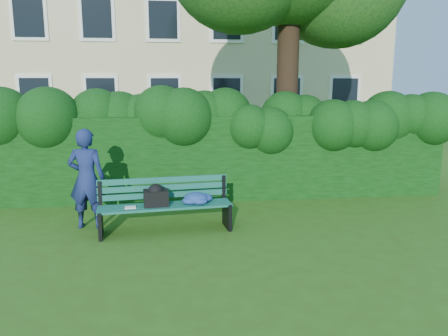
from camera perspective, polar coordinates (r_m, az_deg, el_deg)
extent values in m
plane|color=#335316|center=(7.67, 0.52, -7.84)|extent=(80.00, 80.00, 0.00)
cube|color=#C5BB84|center=(21.51, -4.42, 20.40)|extent=(16.00, 8.00, 12.00)
cube|color=white|center=(17.93, -23.43, 8.59)|extent=(1.30, 0.08, 1.60)
cube|color=black|center=(17.89, -23.46, 8.58)|extent=(1.05, 0.04, 1.35)
cube|color=white|center=(17.40, -15.75, 9.03)|extent=(1.30, 0.08, 1.60)
cube|color=black|center=(17.36, -15.77, 9.02)|extent=(1.05, 0.04, 1.35)
cube|color=white|center=(17.19, -7.72, 9.32)|extent=(1.30, 0.08, 1.60)
cube|color=black|center=(17.15, -7.72, 9.31)|extent=(1.05, 0.04, 1.35)
cube|color=white|center=(17.32, 0.35, 9.43)|extent=(1.30, 0.08, 1.60)
cube|color=black|center=(17.28, 0.37, 9.42)|extent=(1.05, 0.04, 1.35)
cube|color=white|center=(17.77, 8.16, 9.36)|extent=(1.30, 0.08, 1.60)
cube|color=black|center=(17.73, 8.19, 9.35)|extent=(1.05, 0.04, 1.35)
cube|color=white|center=(18.53, 15.45, 9.14)|extent=(1.30, 0.08, 1.60)
cube|color=black|center=(18.49, 15.50, 9.13)|extent=(1.05, 0.04, 1.35)
cube|color=white|center=(18.07, -24.13, 17.47)|extent=(1.30, 0.08, 1.60)
cube|color=black|center=(18.03, -24.17, 17.49)|extent=(1.05, 0.04, 1.35)
cube|color=white|center=(17.55, -16.25, 18.20)|extent=(1.30, 0.08, 1.60)
cube|color=black|center=(17.51, -16.27, 18.21)|extent=(1.05, 0.04, 1.35)
cube|color=white|center=(17.34, -7.97, 18.60)|extent=(1.30, 0.08, 1.60)
cube|color=black|center=(17.30, -7.97, 18.62)|extent=(1.05, 0.04, 1.35)
cube|color=white|center=(17.47, 0.36, 18.65)|extent=(1.30, 0.08, 1.60)
cube|color=black|center=(17.43, 0.38, 18.67)|extent=(1.05, 0.04, 1.35)
cube|color=white|center=(17.91, 8.42, 18.34)|extent=(1.30, 0.08, 1.60)
cube|color=black|center=(17.88, 8.45, 18.36)|extent=(1.05, 0.04, 1.35)
cube|color=white|center=(18.66, 15.91, 17.75)|extent=(1.30, 0.08, 1.60)
cube|color=black|center=(18.63, 15.96, 17.76)|extent=(1.05, 0.04, 1.35)
cube|color=black|center=(9.58, -1.11, 1.52)|extent=(10.00, 1.00, 1.80)
cylinder|color=black|center=(10.61, 8.30, 12.05)|extent=(0.51, 0.51, 5.38)
cube|color=#0D4337|center=(7.25, -7.52, -5.34)|extent=(2.22, 0.34, 0.04)
cube|color=#0D4337|center=(7.36, -7.62, -5.08)|extent=(2.22, 0.34, 0.04)
cube|color=#0D4337|center=(7.48, -7.70, -4.83)|extent=(2.22, 0.34, 0.04)
cube|color=#0D4337|center=(7.59, -7.79, -4.59)|extent=(2.22, 0.34, 0.04)
cube|color=#0D4337|center=(7.63, -7.87, -3.49)|extent=(2.22, 0.28, 0.10)
cube|color=#0D4337|center=(7.61, -7.90, -2.53)|extent=(2.22, 0.28, 0.10)
cube|color=#0D4337|center=(7.59, -7.94, -1.56)|extent=(2.22, 0.28, 0.10)
cube|color=black|center=(7.47, -15.82, -7.02)|extent=(0.11, 0.50, 0.44)
cube|color=black|center=(7.60, -15.90, -3.33)|extent=(0.07, 0.07, 0.45)
cube|color=black|center=(7.36, -15.93, -5.50)|extent=(0.11, 0.42, 0.05)
cube|color=black|center=(7.65, 0.38, -6.17)|extent=(0.11, 0.50, 0.44)
cube|color=black|center=(7.78, -0.05, -2.59)|extent=(0.07, 0.07, 0.45)
cube|color=black|center=(7.54, 0.47, -4.68)|extent=(0.11, 0.42, 0.05)
cube|color=white|center=(7.34, -12.13, -5.05)|extent=(0.19, 0.15, 0.02)
cube|color=black|center=(7.37, -8.88, -3.88)|extent=(0.43, 0.33, 0.26)
imported|color=navy|center=(7.83, -17.49, -1.36)|extent=(0.68, 0.49, 1.74)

